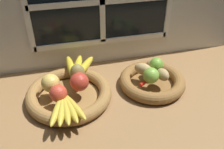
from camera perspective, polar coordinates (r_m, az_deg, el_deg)
The scene contains 16 objects.
ground_plane at distance 103.13cm, azimuth 1.31°, elevation -5.81°, with size 140.00×90.00×3.00cm, color olive.
back_wall at distance 113.47cm, azimuth -2.53°, elevation 15.44°, with size 140.00×4.60×55.00cm.
fruit_bowl_left at distance 101.24cm, azimuth -9.95°, elevation -4.52°, with size 34.72×34.72×5.05cm.
fruit_bowl_right at distance 107.94cm, azimuth 9.30°, elevation -1.58°, with size 28.63×28.63×5.05cm.
apple_red_front at distance 92.86cm, azimuth -12.42°, elevation -4.27°, with size 6.67×6.67×6.67cm, color #CC422D.
apple_red_right at distance 96.37cm, azimuth -7.63°, elevation -1.70°, with size 7.49×7.49×7.49cm, color #B73828.
apple_golden_left at distance 98.08cm, azimuth -14.13°, elevation -1.93°, with size 7.25×7.25×7.25cm, color #DBB756.
pear_brown at distance 100.21cm, azimuth -8.05°, elevation 0.22°, with size 6.22×5.63×8.47cm, color olive.
banana_bunch_front at distance 89.20cm, azimuth -10.72°, elevation -7.64°, with size 14.14×17.96×2.69cm.
banana_bunch_back at distance 108.62cm, azimuth -8.09°, elevation 1.61°, with size 14.15×20.20×3.30cm.
potato_back at distance 108.86cm, azimuth 9.68°, elevation 2.02°, with size 7.09×4.79×4.87cm, color tan.
potato_oblong at distance 105.79cm, azimuth 7.31°, elevation 1.27°, with size 7.86×4.74×5.12cm, color tan.
potato_small at distance 103.83cm, azimuth 11.76°, elevation -0.01°, with size 6.47×4.41×5.02cm, color tan.
lime_near at distance 100.84cm, azimuth 9.09°, elevation -0.26°, with size 6.69×6.69×6.69cm, color #7AAD3D.
lime_far at distance 108.46cm, azimuth 10.29°, elevation 2.25°, with size 6.26×6.26×6.26cm, color #6B9E33.
chili_pepper at distance 103.17cm, azimuth 9.01°, elevation -1.07°, with size 1.62×1.62×12.52cm, color red.
Camera 1 is at (-21.04, -74.97, 66.12)cm, focal length 39.20 mm.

